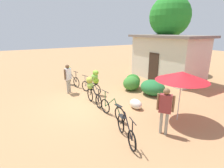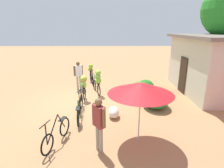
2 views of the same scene
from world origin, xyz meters
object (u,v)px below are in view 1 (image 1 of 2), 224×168
Objects in this scene: bicycle_near_pile at (94,80)px; produce_sack at (136,104)px; bicycle_leftmost at (70,74)px; person_bystander at (68,76)px; person_vendor at (165,107)px; market_umbrella at (182,76)px; building_low at (167,57)px; bicycle_by_shop at (112,109)px; bicycle_center_loaded at (91,88)px; bicycle_rightmost at (126,131)px; tree_behind_building at (170,17)px.

bicycle_near_pile reaches higher than produce_sack.
person_bystander is (1.54, -0.58, 0.31)m from bicycle_leftmost.
produce_sack is 2.33m from person_vendor.
bicycle_leftmost is 1.67m from person_bystander.
bicycle_near_pile is at bearing -175.94° from person_vendor.
bicycle_leftmost reaches higher than produce_sack.
market_umbrella is 4.83m from bicycle_near_pile.
person_vendor is at bearing 4.06° from bicycle_near_pile.
person_bystander is (-0.57, -7.22, -0.59)m from building_low.
bicycle_by_shop is 2.25m from person_vendor.
bicycle_center_loaded is 1.01× the size of bicycle_rightmost.
person_vendor reaches higher than bicycle_near_pile.
bicycle_near_pile is at bearing -163.19° from produce_sack.
market_umbrella is 1.21× the size of person_bystander.
bicycle_near_pile is 0.93× the size of bicycle_by_shop.
bicycle_by_shop is (1.87, 0.06, -0.41)m from bicycle_center_loaded.
bicycle_rightmost is (6.60, -8.90, -4.20)m from tree_behind_building.
person_vendor is (4.86, 0.35, 0.19)m from bicycle_near_pile.
person_vendor is at bearing 14.38° from bicycle_center_loaded.
produce_sack is (5.18, 1.43, -0.49)m from bicycle_leftmost.
bicycle_center_loaded is 0.99× the size of bicycle_by_shop.
person_bystander reaches higher than bicycle_leftmost.
building_low is 0.89× the size of tree_behind_building.
building_low is 3.32× the size of person_vendor.
building_low is at bearing 120.54° from produce_sack.
building_low reaches higher than market_umbrella.
bicycle_leftmost is at bearing 159.53° from person_bystander.
person_bystander reaches higher than bicycle_by_shop.
produce_sack is (1.68, 1.46, -0.55)m from bicycle_center_loaded.
building_low is at bearing 116.34° from bicycle_by_shop.
bicycle_leftmost is at bearing 179.50° from bicycle_center_loaded.
bicycle_by_shop is at bearing -125.74° from market_umbrella.
bicycle_rightmost is (1.61, -0.44, -0.00)m from bicycle_by_shop.
tree_behind_building is at bearing 124.20° from produce_sack.
bicycle_by_shop reaches higher than bicycle_rightmost.
tree_behind_building is 9.49m from market_umbrella.
person_bystander is at bearing -152.93° from market_umbrella.
tree_behind_building reaches higher than person_vendor.
produce_sack is at bearing 16.81° from bicycle_near_pile.
market_umbrella reaches higher than bicycle_leftmost.
bicycle_center_loaded is (1.05, -0.63, -0.06)m from bicycle_near_pile.
person_vendor reaches higher than bicycle_by_shop.
bicycle_leftmost is at bearing -107.59° from building_low.
person_vendor is at bearing 14.77° from person_bystander.
building_low is at bearing 85.52° from person_bystander.
bicycle_near_pile is at bearing 13.79° from bicycle_leftmost.
bicycle_center_loaded is at bearing -0.50° from bicycle_leftmost.
bicycle_by_shop is (2.92, -0.57, -0.47)m from bicycle_near_pile.
bicycle_leftmost is 3.50m from bicycle_center_loaded.
bicycle_by_shop is 1.41m from produce_sack.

